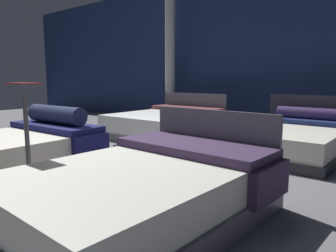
# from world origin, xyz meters

# --- Properties ---
(ground_plane) EXTENTS (18.00, 18.00, 0.02)m
(ground_plane) POSITION_xyz_m (0.00, 0.00, -0.01)
(ground_plane) COLOR slate
(showroom_back_wall) EXTENTS (18.00, 0.06, 3.50)m
(showroom_back_wall) POSITION_xyz_m (0.00, 3.96, 1.75)
(showroom_back_wall) COLOR navy
(showroom_back_wall) RESTS_ON ground_plane
(bed_0) EXTENTS (1.59, 2.10, 0.74)m
(bed_0) POSITION_xyz_m (-1.15, -1.08, 0.23)
(bed_0) COLOR #96724C
(bed_0) RESTS_ON ground_plane
(bed_1) EXTENTS (1.56, 2.08, 0.80)m
(bed_1) POSITION_xyz_m (1.10, -1.05, 0.24)
(bed_1) COLOR #58545E
(bed_1) RESTS_ON ground_plane
(bed_2) EXTENTS (1.76, 2.04, 0.79)m
(bed_2) POSITION_xyz_m (-1.21, 1.96, 0.23)
(bed_2) COLOR #51545F
(bed_2) RESTS_ON ground_plane
(bed_3) EXTENTS (1.52, 1.96, 0.83)m
(bed_3) POSITION_xyz_m (1.18, 1.99, 0.22)
(bed_3) COLOR #28292F
(bed_3) RESTS_ON ground_plane
(price_sign) EXTENTS (0.28, 0.24, 1.07)m
(price_sign) POSITION_xyz_m (0.00, -1.41, 0.41)
(price_sign) COLOR #3F3F44
(price_sign) RESTS_ON ground_plane
(support_pillar) EXTENTS (0.25, 0.25, 3.50)m
(support_pillar) POSITION_xyz_m (-2.39, 3.51, 1.75)
(support_pillar) COLOR silver
(support_pillar) RESTS_ON ground_plane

